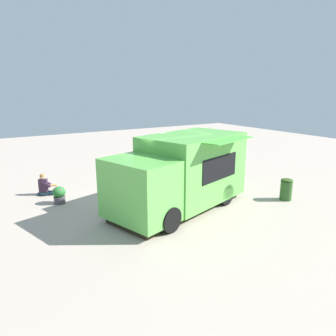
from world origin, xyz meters
TOP-DOWN VIEW (x-y plane):
  - ground_plane at (0.00, 0.00)m, footprint 40.00×40.00m
  - food_truck at (0.07, -1.08)m, footprint 5.54×3.59m
  - person_customer at (-3.69, 2.86)m, footprint 0.82×0.61m
  - planter_flowering_near at (3.85, 0.39)m, footprint 0.63×0.63m
  - planter_flowering_far at (-3.43, 1.56)m, footprint 0.46×0.46m
  - plaza_bench at (2.22, 3.38)m, footprint 1.20×1.57m
  - trash_bin at (3.85, -2.50)m, footprint 0.44×0.44m

SIDE VIEW (x-z plane):
  - ground_plane at x=0.00m, z-range 0.00..0.00m
  - person_customer at x=-3.69m, z-range -0.10..0.75m
  - planter_flowering_far at x=-3.43m, z-range 0.02..0.64m
  - plaza_bench at x=2.22m, z-range 0.12..0.60m
  - trash_bin at x=3.85m, z-range 0.00..0.82m
  - planter_flowering_near at x=3.85m, z-range 0.02..0.83m
  - food_truck at x=0.07m, z-range -0.05..2.45m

